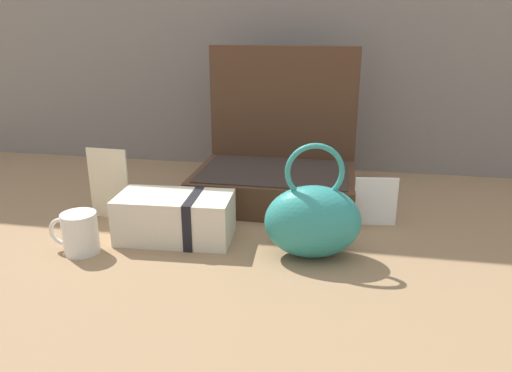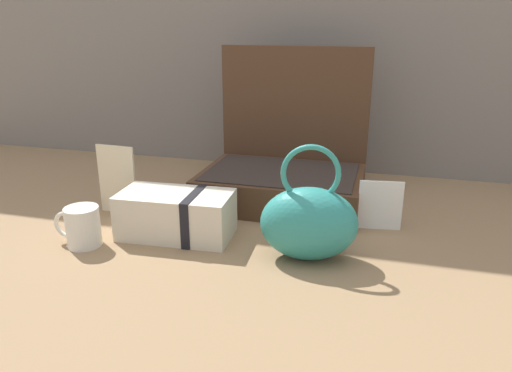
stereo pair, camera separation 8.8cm
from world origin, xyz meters
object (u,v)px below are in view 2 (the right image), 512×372
at_px(open_suitcase, 285,168).
at_px(info_card_left, 380,205).
at_px(teal_pouch_handbag, 309,222).
at_px(poster_card_right, 117,180).
at_px(coffee_mug, 82,227).
at_px(cream_toiletry_bag, 178,215).

xyz_separation_m(open_suitcase, info_card_left, (0.26, -0.15, -0.03)).
bearing_deg(teal_pouch_handbag, poster_card_right, 166.60).
relative_size(open_suitcase, teal_pouch_handbag, 1.74).
distance_m(coffee_mug, info_card_left, 0.68).
xyz_separation_m(teal_pouch_handbag, coffee_mug, (-0.49, -0.07, -0.04)).
distance_m(open_suitcase, teal_pouch_handbag, 0.36).
bearing_deg(teal_pouch_handbag, info_card_left, 54.54).
relative_size(teal_pouch_handbag, coffee_mug, 2.22).
bearing_deg(poster_card_right, info_card_left, 9.72).
relative_size(info_card_left, poster_card_right, 0.67).
relative_size(open_suitcase, info_card_left, 3.56).
xyz_separation_m(cream_toiletry_bag, info_card_left, (0.44, 0.16, 0.01)).
height_order(coffee_mug, info_card_left, info_card_left).
relative_size(open_suitcase, cream_toiletry_bag, 1.63).
distance_m(teal_pouch_handbag, poster_card_right, 0.52).
bearing_deg(teal_pouch_handbag, coffee_mug, -171.65).
bearing_deg(cream_toiletry_bag, poster_card_right, 156.17).
xyz_separation_m(open_suitcase, poster_card_right, (-0.39, -0.22, 0.00)).
bearing_deg(poster_card_right, cream_toiletry_bag, -20.41).
bearing_deg(cream_toiletry_bag, info_card_left, 20.07).
relative_size(open_suitcase, coffee_mug, 3.87).
height_order(open_suitcase, cream_toiletry_bag, open_suitcase).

